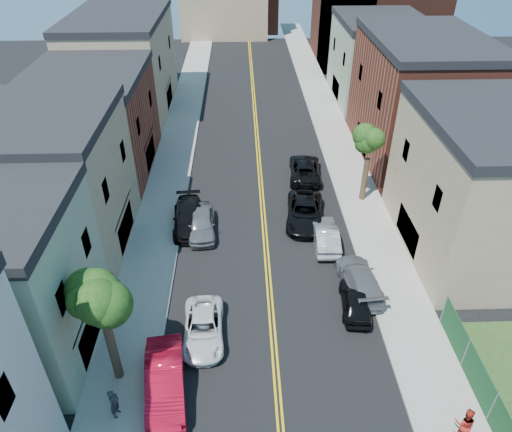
{
  "coord_description": "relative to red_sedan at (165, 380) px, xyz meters",
  "views": [
    {
      "loc": [
        -1.53,
        -1.05,
        20.17
      ],
      "look_at": [
        -0.65,
        25.16,
        2.0
      ],
      "focal_mm": 32.93,
      "sensor_mm": 36.0,
      "label": 1
    }
  ],
  "objects": [
    {
      "name": "sidewalk_left",
      "position": [
        -2.47,
        26.91,
        -0.77
      ],
      "size": [
        3.2,
        100.0,
        0.15
      ],
      "primitive_type": "cube",
      "color": "gray",
      "rests_on": "ground"
    },
    {
      "name": "church",
      "position": [
        21.76,
        53.98,
        6.4
      ],
      "size": [
        16.2,
        14.2,
        22.6
      ],
      "color": "#4C2319",
      "rests_on": "ground"
    },
    {
      "name": "tree_left_mid",
      "position": [
        -2.45,
        0.92,
        5.73
      ],
      "size": [
        5.2,
        5.2,
        9.29
      ],
      "color": "#3D2E1E",
      "rests_on": "sidewalk_left"
    },
    {
      "name": "pedestrian_left",
      "position": [
        -2.13,
        -1.25,
        0.15
      ],
      "size": [
        0.51,
        0.68,
        1.7
      ],
      "primitive_type": "imported",
      "rotation": [
        0.0,
        0.0,
        1.39
      ],
      "color": "#2A2A32",
      "rests_on": "sidewalk_left"
    },
    {
      "name": "bldg_left_tan_far",
      "position": [
        -8.57,
        36.91,
        3.9
      ],
      "size": [
        9.0,
        16.0,
        9.5
      ],
      "primitive_type": "cube",
      "color": "#998466",
      "rests_on": "ground"
    },
    {
      "name": "curb_right",
      "position": [
        11.58,
        26.91,
        -0.77
      ],
      "size": [
        0.3,
        100.0,
        0.15
      ],
      "primitive_type": "cube",
      "color": "gray",
      "rests_on": "ground"
    },
    {
      "name": "bldg_right_palegrn",
      "position": [
        19.43,
        38.91,
        3.4
      ],
      "size": [
        9.0,
        12.0,
        8.5
      ],
      "primitive_type": "cube",
      "color": "gray",
      "rests_on": "ground"
    },
    {
      "name": "curb_left",
      "position": [
        -0.72,
        26.91,
        -0.77
      ],
      "size": [
        0.3,
        100.0,
        0.15
      ],
      "primitive_type": "cube",
      "color": "gray",
      "rests_on": "ground"
    },
    {
      "name": "bldg_right_brick",
      "position": [
        19.43,
        24.91,
        4.15
      ],
      "size": [
        9.0,
        14.0,
        10.0
      ],
      "primitive_type": "cube",
      "color": "brown",
      "rests_on": "ground"
    },
    {
      "name": "bldg_left_tan_near",
      "position": [
        -8.57,
        11.91,
        3.65
      ],
      "size": [
        9.0,
        10.0,
        9.0
      ],
      "primitive_type": "cube",
      "color": "#998466",
      "rests_on": "ground"
    },
    {
      "name": "sidewalk_right",
      "position": [
        13.33,
        26.91,
        -0.77
      ],
      "size": [
        3.2,
        100.0,
        0.15
      ],
      "primitive_type": "cube",
      "color": "gray",
      "rests_on": "ground"
    },
    {
      "name": "white_pickup",
      "position": [
        1.63,
        3.41,
        -0.2
      ],
      "size": [
        2.3,
        4.74,
        1.3
      ],
      "primitive_type": "imported",
      "rotation": [
        0.0,
        0.0,
        0.03
      ],
      "color": "silver",
      "rests_on": "ground"
    },
    {
      "name": "bldg_left_brick",
      "position": [
        -8.57,
        22.91,
        3.15
      ],
      "size": [
        9.0,
        12.0,
        8.0
      ],
      "primitive_type": "cube",
      "color": "brown",
      "rests_on": "ground"
    },
    {
      "name": "tree_right_far",
      "position": [
        13.35,
        16.92,
        4.91
      ],
      "size": [
        4.4,
        4.4,
        8.03
      ],
      "color": "#3D2E1E",
      "rests_on": "sidewalk_right"
    },
    {
      "name": "black_suv_lane",
      "position": [
        8.43,
        14.19,
        -0.06
      ],
      "size": [
        3.29,
        5.93,
        1.57
      ],
      "primitive_type": "imported",
      "rotation": [
        0.0,
        0.0,
        -0.13
      ],
      "color": "black",
      "rests_on": "ground"
    },
    {
      "name": "dark_car_right_far",
      "position": [
        9.23,
        20.8,
        -0.09
      ],
      "size": [
        2.96,
        5.64,
        1.51
      ],
      "primitive_type": "imported",
      "rotation": [
        0.0,
        0.0,
        3.06
      ],
      "color": "black",
      "rests_on": "ground"
    },
    {
      "name": "pedestrian_right",
      "position": [
        13.4,
        -2.79,
        0.22
      ],
      "size": [
        1.1,
        1.0,
        1.84
      ],
      "primitive_type": "imported",
      "rotation": [
        0.0,
        0.0,
        2.71
      ],
      "color": "#A52419",
      "rests_on": "sidewalk_right"
    },
    {
      "name": "black_car_right",
      "position": [
        10.32,
        5.2,
        -0.17
      ],
      "size": [
        1.99,
        4.14,
        1.36
      ],
      "primitive_type": "imported",
      "rotation": [
        0.0,
        0.0,
        3.04
      ],
      "color": "black",
      "rests_on": "ground"
    },
    {
      "name": "grey_car_right",
      "position": [
        10.93,
        6.91,
        -0.12
      ],
      "size": [
        2.5,
        5.2,
        1.46
      ],
      "primitive_type": "imported",
      "rotation": [
        0.0,
        0.0,
        3.23
      ],
      "color": "slate",
      "rests_on": "ground"
    },
    {
      "name": "bldg_right_tan",
      "position": [
        19.43,
        10.91,
        3.65
      ],
      "size": [
        9.0,
        12.0,
        9.0
      ],
      "primitive_type": "cube",
      "color": "#998466",
      "rests_on": "ground"
    },
    {
      "name": "grey_car_left",
      "position": [
        0.96,
        13.03,
        -0.06
      ],
      "size": [
        2.14,
        4.72,
        1.57
      ],
      "primitive_type": "imported",
      "rotation": [
        0.0,
        0.0,
        0.06
      ],
      "color": "slate",
      "rests_on": "ground"
    },
    {
      "name": "silver_car_right",
      "position": [
        9.54,
        11.39,
        -0.1
      ],
      "size": [
        1.69,
        4.57,
        1.49
      ],
      "primitive_type": "imported",
      "rotation": [
        0.0,
        0.0,
        3.12
      ],
      "color": "#A9ADB1",
      "rests_on": "ground"
    },
    {
      "name": "black_car_left",
      "position": [
        -0.07,
        13.85,
        -0.09
      ],
      "size": [
        2.47,
        5.37,
        1.52
      ],
      "primitive_type": "imported",
      "rotation": [
        0.0,
        0.0,
        0.07
      ],
      "color": "black",
      "rests_on": "ground"
    },
    {
      "name": "red_sedan",
      "position": [
        0.0,
        0.0,
        0.0
      ],
      "size": [
        2.46,
        5.34,
        1.7
      ],
      "primitive_type": "imported",
      "rotation": [
        0.0,
        0.0,
        0.13
      ],
      "color": "red",
      "rests_on": "ground"
    }
  ]
}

